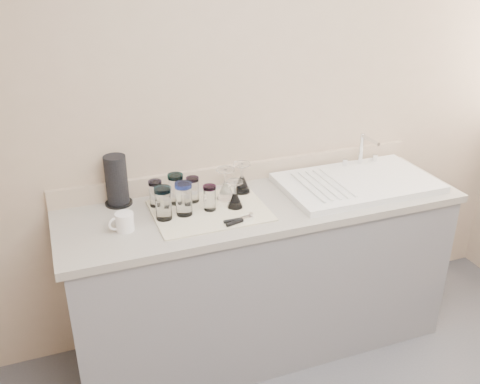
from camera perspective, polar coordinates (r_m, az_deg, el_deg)
name	(u,v)px	position (r m, az deg, el deg)	size (l,w,h in m)	color
room_envelope	(442,169)	(1.52, 20.76, 2.35)	(3.54, 3.50, 2.52)	#4A4A4F
counter_unit	(261,275)	(2.94, 2.30, -8.88)	(2.06, 0.62, 0.90)	slate
sink_unit	(357,182)	(2.95, 12.38, 1.02)	(0.82, 0.50, 0.22)	white
dish_towel	(210,210)	(2.62, -3.25, -1.98)	(0.55, 0.42, 0.01)	white
tumbler_teal	(156,193)	(2.66, -8.99, -0.13)	(0.07, 0.07, 0.13)	white
tumbler_cyan	(176,189)	(2.67, -6.86, 0.36)	(0.08, 0.08, 0.15)	white
tumbler_purple	(193,189)	(2.69, -5.06, 0.29)	(0.07, 0.07, 0.13)	white
tumbler_magenta	(163,203)	(2.53, -8.17, -1.17)	(0.08, 0.08, 0.16)	white
tumbler_blue	(184,199)	(2.55, -6.01, -0.70)	(0.08, 0.08, 0.16)	white
tumbler_lavender	(210,198)	(2.60, -3.25, -0.60)	(0.06, 0.06, 0.13)	white
goblet_back_left	(226,189)	(2.71, -1.54, 0.36)	(0.09, 0.09, 0.16)	white
goblet_back_right	(242,182)	(2.78, 0.21, 1.05)	(0.09, 0.09, 0.16)	white
goblet_front_left	(235,198)	(2.62, -0.53, -0.68)	(0.08, 0.08, 0.14)	white
can_opener	(239,220)	(2.50, -0.10, -3.04)	(0.15, 0.06, 0.02)	silver
white_mug	(124,222)	(2.49, -12.27, -3.14)	(0.12, 0.09, 0.09)	white
paper_towel_roll	(117,181)	(2.71, -13.03, 1.15)	(0.14, 0.14, 0.26)	black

